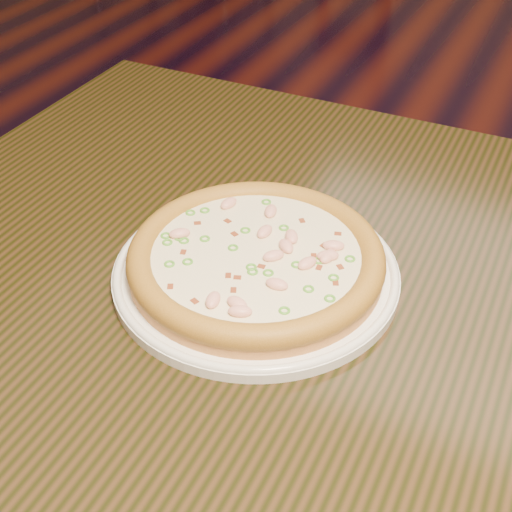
% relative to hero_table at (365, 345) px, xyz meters
% --- Properties ---
extents(ground, '(9.00, 9.00, 0.00)m').
position_rel_hero_table_xyz_m(ground, '(-0.26, 0.11, -0.65)').
color(ground, black).
extents(hero_table, '(1.20, 0.80, 0.75)m').
position_rel_hero_table_xyz_m(hero_table, '(0.00, 0.00, 0.00)').
color(hero_table, black).
rests_on(hero_table, ground).
extents(plate, '(0.32, 0.32, 0.02)m').
position_rel_hero_table_xyz_m(plate, '(-0.12, -0.05, 0.11)').
color(plate, white).
rests_on(plate, hero_table).
extents(pizza, '(0.28, 0.28, 0.03)m').
position_rel_hero_table_xyz_m(pizza, '(-0.12, -0.05, 0.13)').
color(pizza, '#C1814F').
rests_on(pizza, plate).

